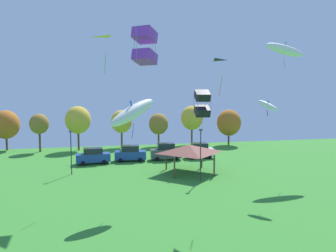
{
  "coord_description": "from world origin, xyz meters",
  "views": [
    {
      "loc": [
        -4.98,
        -0.21,
        9.47
      ],
      "look_at": [
        -1.9,
        14.16,
        8.11
      ],
      "focal_mm": 32.0,
      "sensor_mm": 36.0,
      "label": 1
    }
  ],
  "objects_px": {
    "parked_car_leftmost": "(93,156)",
    "light_post_1": "(71,149)",
    "treeline_tree_3": "(121,122)",
    "treeline_tree_2": "(78,120)",
    "parked_car_third_from_left": "(166,152)",
    "kite_flying_2": "(285,50)",
    "treeline_tree_5": "(192,118)",
    "treeline_tree_6": "(229,123)",
    "kite_flying_4": "(228,68)",
    "kite_flying_5": "(202,103)",
    "kite_flying_9": "(109,46)",
    "parked_car_rightmost_in_row": "(199,151)",
    "park_pavilion": "(189,149)",
    "kite_flying_7": "(145,46)",
    "treeline_tree_0": "(6,125)",
    "treeline_tree_1": "(39,124)",
    "treeline_tree_4": "(159,124)",
    "kite_flying_8": "(133,112)",
    "light_post_0": "(201,152)",
    "kite_flying_3": "(267,105)",
    "parked_car_second_from_left": "(130,153)"
  },
  "relations": [
    {
      "from": "parked_car_rightmost_in_row",
      "to": "park_pavilion",
      "type": "bearing_deg",
      "value": -112.59
    },
    {
      "from": "kite_flying_3",
      "to": "treeline_tree_1",
      "type": "xyz_separation_m",
      "value": [
        -27.11,
        29.14,
        -3.83
      ]
    },
    {
      "from": "kite_flying_2",
      "to": "treeline_tree_4",
      "type": "bearing_deg",
      "value": 119.2
    },
    {
      "from": "parked_car_leftmost",
      "to": "treeline_tree_3",
      "type": "bearing_deg",
      "value": 64.71
    },
    {
      "from": "kite_flying_7",
      "to": "treeline_tree_0",
      "type": "relative_size",
      "value": 0.36
    },
    {
      "from": "treeline_tree_3",
      "to": "parked_car_leftmost",
      "type": "bearing_deg",
      "value": -109.4
    },
    {
      "from": "treeline_tree_2",
      "to": "parked_car_second_from_left",
      "type": "bearing_deg",
      "value": -54.09
    },
    {
      "from": "light_post_0",
      "to": "parked_car_third_from_left",
      "type": "bearing_deg",
      "value": 96.59
    },
    {
      "from": "parked_car_leftmost",
      "to": "light_post_1",
      "type": "bearing_deg",
      "value": -118.82
    },
    {
      "from": "kite_flying_5",
      "to": "park_pavilion",
      "type": "relative_size",
      "value": 0.31
    },
    {
      "from": "kite_flying_2",
      "to": "kite_flying_4",
      "type": "height_order",
      "value": "kite_flying_2"
    },
    {
      "from": "kite_flying_4",
      "to": "treeline_tree_2",
      "type": "bearing_deg",
      "value": 116.02
    },
    {
      "from": "light_post_0",
      "to": "treeline_tree_0",
      "type": "height_order",
      "value": "treeline_tree_0"
    },
    {
      "from": "kite_flying_2",
      "to": "treeline_tree_2",
      "type": "xyz_separation_m",
      "value": [
        -27.72,
        20.99,
        -10.2
      ]
    },
    {
      "from": "park_pavilion",
      "to": "light_post_1",
      "type": "bearing_deg",
      "value": 171.6
    },
    {
      "from": "kite_flying_2",
      "to": "treeline_tree_5",
      "type": "relative_size",
      "value": 0.69
    },
    {
      "from": "parked_car_rightmost_in_row",
      "to": "kite_flying_5",
      "type": "bearing_deg",
      "value": -104.39
    },
    {
      "from": "parked_car_second_from_left",
      "to": "treeline_tree_0",
      "type": "height_order",
      "value": "treeline_tree_0"
    },
    {
      "from": "parked_car_rightmost_in_row",
      "to": "treeline_tree_0",
      "type": "bearing_deg",
      "value": 159.37
    },
    {
      "from": "kite_flying_5",
      "to": "light_post_1",
      "type": "distance_m",
      "value": 21.75
    },
    {
      "from": "treeline_tree_2",
      "to": "parked_car_third_from_left",
      "type": "bearing_deg",
      "value": -40.49
    },
    {
      "from": "kite_flying_5",
      "to": "kite_flying_8",
      "type": "relative_size",
      "value": 0.4
    },
    {
      "from": "kite_flying_2",
      "to": "parked_car_rightmost_in_row",
      "type": "height_order",
      "value": "kite_flying_2"
    },
    {
      "from": "treeline_tree_5",
      "to": "treeline_tree_6",
      "type": "distance_m",
      "value": 7.54
    },
    {
      "from": "kite_flying_7",
      "to": "parked_car_third_from_left",
      "type": "height_order",
      "value": "kite_flying_7"
    },
    {
      "from": "treeline_tree_0",
      "to": "treeline_tree_3",
      "type": "relative_size",
      "value": 1.01
    },
    {
      "from": "kite_flying_2",
      "to": "kite_flying_3",
      "type": "height_order",
      "value": "kite_flying_2"
    },
    {
      "from": "kite_flying_5",
      "to": "kite_flying_2",
      "type": "bearing_deg",
      "value": 42.72
    },
    {
      "from": "parked_car_leftmost",
      "to": "parked_car_rightmost_in_row",
      "type": "xyz_separation_m",
      "value": [
        16.34,
        0.68,
        0.04
      ]
    },
    {
      "from": "parked_car_second_from_left",
      "to": "treeline_tree_6",
      "type": "bearing_deg",
      "value": 33.85
    },
    {
      "from": "kite_flying_3",
      "to": "parked_car_third_from_left",
      "type": "xyz_separation_m",
      "value": [
        -6.66,
        17.59,
        -7.51
      ]
    },
    {
      "from": "light_post_0",
      "to": "parked_car_rightmost_in_row",
      "type": "bearing_deg",
      "value": 72.4
    },
    {
      "from": "park_pavilion",
      "to": "treeline_tree_5",
      "type": "xyz_separation_m",
      "value": [
        7.06,
        22.5,
        2.36
      ]
    },
    {
      "from": "parked_car_leftmost",
      "to": "treeline_tree_1",
      "type": "height_order",
      "value": "treeline_tree_1"
    },
    {
      "from": "kite_flying_4",
      "to": "treeline_tree_2",
      "type": "relative_size",
      "value": 0.31
    },
    {
      "from": "kite_flying_4",
      "to": "treeline_tree_6",
      "type": "relative_size",
      "value": 0.35
    },
    {
      "from": "kite_flying_4",
      "to": "treeline_tree_6",
      "type": "xyz_separation_m",
      "value": [
        14.01,
        31.51,
        -7.55
      ]
    },
    {
      "from": "kite_flying_2",
      "to": "treeline_tree_1",
      "type": "relative_size",
      "value": 0.81
    },
    {
      "from": "treeline_tree_3",
      "to": "treeline_tree_6",
      "type": "bearing_deg",
      "value": -4.14
    },
    {
      "from": "kite_flying_7",
      "to": "kite_flying_8",
      "type": "distance_m",
      "value": 6.86
    },
    {
      "from": "treeline_tree_0",
      "to": "treeline_tree_1",
      "type": "bearing_deg",
      "value": -24.77
    },
    {
      "from": "kite_flying_8",
      "to": "treeline_tree_2",
      "type": "relative_size",
      "value": 0.62
    },
    {
      "from": "kite_flying_8",
      "to": "treeline_tree_6",
      "type": "bearing_deg",
      "value": 53.27
    },
    {
      "from": "treeline_tree_0",
      "to": "kite_flying_4",
      "type": "bearing_deg",
      "value": -50.39
    },
    {
      "from": "kite_flying_9",
      "to": "parked_car_rightmost_in_row",
      "type": "xyz_separation_m",
      "value": [
        13.98,
        12.09,
        -13.76
      ]
    },
    {
      "from": "kite_flying_7",
      "to": "treeline_tree_1",
      "type": "height_order",
      "value": "kite_flying_7"
    },
    {
      "from": "light_post_1",
      "to": "kite_flying_5",
      "type": "bearing_deg",
      "value": -58.27
    },
    {
      "from": "treeline_tree_6",
      "to": "kite_flying_7",
      "type": "bearing_deg",
      "value": -122.25
    },
    {
      "from": "kite_flying_5",
      "to": "parked_car_leftmost",
      "type": "height_order",
      "value": "kite_flying_5"
    },
    {
      "from": "park_pavilion",
      "to": "treeline_tree_3",
      "type": "xyz_separation_m",
      "value": [
        -7.25,
        21.86,
        1.91
      ]
    }
  ]
}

